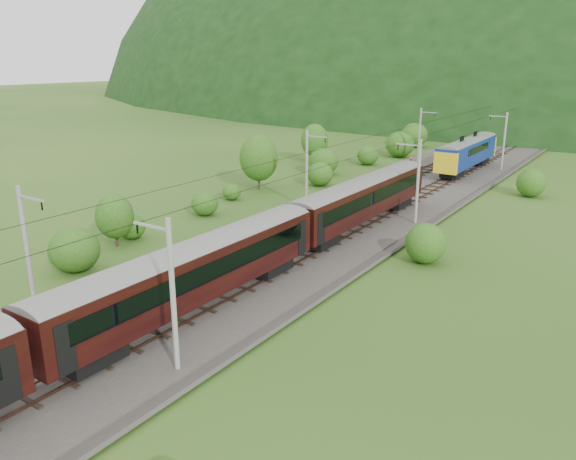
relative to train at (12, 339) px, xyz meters
The scene contains 14 objects.
ground 7.53m from the train, 111.22° to the left, with size 600.00×600.00×0.00m, color #244917.
railbed 16.71m from the train, 98.44° to the left, with size 14.00×220.00×0.30m, color #38332D.
track_left 17.18m from the train, 106.52° to the left, with size 2.40×220.00×0.27m.
track_right 16.49m from the train, 90.00° to the left, with size 2.40×220.00×0.27m.
catenary_left 39.13m from the train, 102.58° to the left, with size 2.54×192.28×8.00m.
catenary_right 38.37m from the train, 84.43° to the left, with size 2.54×192.28×8.00m.
overhead_wires 16.73m from the train, 98.44° to the left, with size 4.83×198.00×0.03m.
mountain_ridge 329.76m from the train, 111.79° to the left, with size 336.00×280.00×132.00m, color black.
train is the anchor object (origin of this frame).
hazard_post_near 63.26m from the train, 92.15° to the left, with size 0.18×0.18×1.65m, color red.
hazard_post_far 34.88m from the train, 93.94° to the left, with size 0.14×0.14×1.35m, color red.
signal 62.68m from the train, 96.03° to the left, with size 0.22×0.22×1.96m.
vegetation_left 34.49m from the train, 118.06° to the left, with size 13.06×147.23×6.69m.
vegetation_right 35.40m from the train, 74.36° to the left, with size 5.34×90.53×2.95m.
Camera 1 is at (25.10, -17.84, 15.55)m, focal length 35.00 mm.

